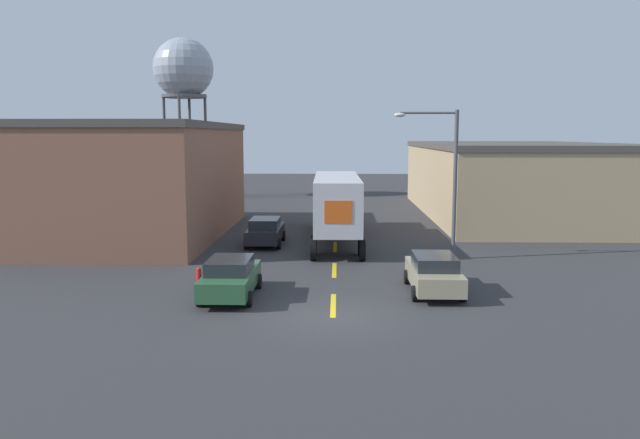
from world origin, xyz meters
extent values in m
plane|color=#333335|center=(0.00, 0.00, 0.00)|extent=(160.00, 160.00, 0.00)
cube|color=yellow|center=(0.00, 1.51, 0.00)|extent=(0.20, 3.22, 0.01)
cube|color=yellow|center=(0.00, 7.57, 0.00)|extent=(0.20, 3.22, 0.01)
cube|color=yellow|center=(0.00, 13.63, 0.00)|extent=(0.20, 3.22, 0.01)
cube|color=brown|center=(-12.22, 17.62, 3.31)|extent=(10.21, 18.43, 6.63)
cube|color=#4C4742|center=(-12.22, 17.62, 6.83)|extent=(10.41, 18.63, 0.40)
cube|color=tan|center=(13.97, 28.36, 2.63)|extent=(13.70, 25.82, 5.26)
cube|color=#4C4742|center=(13.97, 28.36, 5.46)|extent=(13.90, 26.02, 0.40)
cube|color=#B21919|center=(-0.03, 21.03, 2.04)|extent=(2.39, 3.00, 2.98)
cube|color=silver|center=(0.09, 14.10, 2.57)|extent=(2.64, 10.32, 2.76)
cube|color=#E55619|center=(0.18, 8.95, 2.57)|extent=(1.35, 0.05, 1.10)
cylinder|color=black|center=(1.19, 21.42, 0.55)|extent=(0.30, 1.10, 1.10)
cylinder|color=black|center=(-1.27, 21.38, 0.55)|extent=(0.30, 1.10, 1.10)
cylinder|color=black|center=(1.21, 20.23, 0.55)|extent=(0.30, 1.10, 1.10)
cylinder|color=black|center=(-1.25, 20.19, 0.55)|extent=(0.30, 1.10, 1.10)
cylinder|color=black|center=(1.37, 11.18, 0.55)|extent=(0.30, 1.10, 1.10)
cylinder|color=black|center=(-1.09, 11.14, 0.55)|extent=(0.30, 1.10, 1.10)
cylinder|color=black|center=(1.39, 9.78, 0.55)|extent=(0.30, 1.10, 1.10)
cylinder|color=black|center=(-1.07, 9.74, 0.55)|extent=(0.30, 1.10, 1.10)
cube|color=black|center=(-4.01, 14.27, 0.67)|extent=(1.81, 4.52, 0.73)
cube|color=#23282D|center=(-4.01, 14.14, 1.29)|extent=(1.60, 2.35, 0.51)
cylinder|color=black|center=(-3.10, 15.68, 0.30)|extent=(0.22, 0.60, 0.60)
cylinder|color=black|center=(-4.92, 15.68, 0.30)|extent=(0.22, 0.60, 0.60)
cylinder|color=black|center=(-3.10, 12.87, 0.30)|extent=(0.22, 0.60, 0.60)
cylinder|color=black|center=(-4.92, 12.87, 0.30)|extent=(0.22, 0.60, 0.60)
cube|color=#2D5B38|center=(-4.01, 2.60, 0.67)|extent=(1.81, 4.52, 0.73)
cube|color=#23282D|center=(-4.01, 2.46, 1.29)|extent=(1.60, 2.35, 0.51)
cylinder|color=black|center=(-3.10, 4.00, 0.30)|extent=(0.22, 0.60, 0.60)
cylinder|color=black|center=(-4.92, 4.00, 0.30)|extent=(0.22, 0.60, 0.60)
cylinder|color=black|center=(-3.10, 1.20, 0.30)|extent=(0.22, 0.60, 0.60)
cylinder|color=black|center=(-4.92, 1.20, 0.30)|extent=(0.22, 0.60, 0.60)
cube|color=tan|center=(4.01, 3.56, 0.67)|extent=(1.81, 4.52, 0.73)
cube|color=#23282D|center=(4.01, 3.43, 1.29)|extent=(1.60, 2.35, 0.51)
cylinder|color=black|center=(4.92, 4.97, 0.30)|extent=(0.22, 0.60, 0.60)
cylinder|color=black|center=(3.10, 4.97, 0.30)|extent=(0.22, 0.60, 0.60)
cylinder|color=black|center=(4.92, 2.16, 0.30)|extent=(0.22, 0.60, 0.60)
cylinder|color=black|center=(3.10, 2.16, 0.30)|extent=(0.22, 0.60, 0.60)
cylinder|color=#47474C|center=(-13.03, 41.13, 5.13)|extent=(0.28, 0.28, 10.25)
cylinder|color=#47474C|center=(-15.09, 43.19, 5.13)|extent=(0.28, 0.28, 10.25)
cylinder|color=#47474C|center=(-17.15, 41.13, 5.13)|extent=(0.28, 0.28, 10.25)
cylinder|color=#47474C|center=(-15.09, 39.07, 5.13)|extent=(0.28, 0.28, 10.25)
cylinder|color=#4C4C51|center=(-15.09, 41.13, 10.05)|extent=(4.40, 4.40, 0.30)
sphere|color=#939EA8|center=(-15.09, 41.13, 12.75)|extent=(5.88, 5.88, 5.88)
cylinder|color=#4C4C51|center=(6.03, 10.38, 3.75)|extent=(0.20, 0.20, 7.51)
cylinder|color=#4C4C51|center=(4.62, 10.38, 7.36)|extent=(2.82, 0.11, 0.11)
ellipsoid|color=silver|center=(3.21, 10.38, 7.26)|extent=(0.56, 0.32, 0.22)
cylinder|color=red|center=(-5.62, 4.23, 0.33)|extent=(0.22, 0.22, 0.66)
sphere|color=red|center=(-5.62, 4.23, 0.72)|extent=(0.20, 0.20, 0.20)
camera|label=1|loc=(0.17, -21.01, 6.28)|focal=35.00mm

